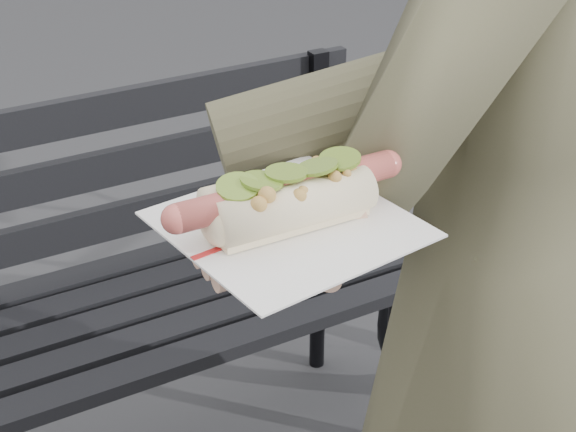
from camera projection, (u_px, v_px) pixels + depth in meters
name	position (u px, v px, depth m)	size (l,w,h in m)	color
park_bench	(55.00, 292.00, 1.78)	(1.50, 0.44, 0.88)	black
person	(498.00, 295.00, 1.13)	(0.65, 0.43, 1.78)	#4F4E34
held_hotdog	(417.00, 109.00, 0.86)	(0.62, 0.32, 0.20)	#4F4E34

